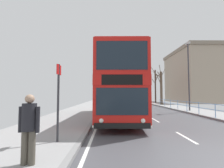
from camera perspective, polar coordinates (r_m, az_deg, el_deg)
The scene contains 11 objects.
ground at distance 5.53m, azimuth 28.23°, elevation -21.88°, with size 15.80×140.00×0.20m.
double_decker_bus_main at distance 12.82m, azimuth 2.18°, elevation -1.13°, with size 2.95×10.94×4.50m.
background_bus_far_lane at distance 35.21m, azimuth 9.05°, elevation -3.77°, with size 2.77×10.67×3.00m.
pedestrian_railing_far_kerb at distance 17.43m, azimuth 25.55°, elevation -6.46°, with size 0.05×20.46×1.00m.
pedestrian_companion at distance 4.65m, azimuth -26.28°, elevation -12.26°, with size 0.55×0.38×1.67m.
bus_stop_sign_near at distance 6.40m, azimuth -17.71°, elevation -3.14°, with size 0.08×0.44×2.78m.
street_lamp_far_side at distance 19.61m, azimuth 24.47°, elevation 4.24°, with size 0.28×0.60×7.24m.
bare_tree_far_00 at distance 41.13m, azimuth 11.33°, elevation -1.57°, with size 2.22×1.79×5.85m.
bare_tree_far_01 at distance 29.30m, azimuth 16.29°, elevation -0.97°, with size 2.10×1.37×6.53m.
bare_tree_far_02 at distance 35.70m, azimuth 14.46°, elevation -0.35°, with size 2.20×2.32×8.05m.
background_building_00 at distance 43.93m, azimuth 26.91°, elevation 2.33°, with size 10.82×15.72×11.98m.
Camera 1 is at (-3.20, -4.61, 1.81)m, focal length 27.03 mm.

